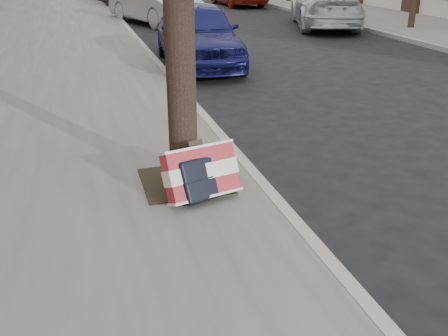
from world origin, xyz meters
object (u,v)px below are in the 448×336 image
object	(u,v)px
suitcase_red	(201,172)
car_near_front	(198,34)
suitcase_navy	(206,177)
car_near_mid	(154,2)

from	to	relation	value
suitcase_red	car_near_front	distance (m)	6.68
suitcase_navy	car_near_front	bearing A→B (deg)	57.59
suitcase_red	car_near_mid	distance (m)	13.62
suitcase_red	car_near_front	world-z (taller)	car_near_front
suitcase_navy	car_near_front	distance (m)	6.69
suitcase_red	car_near_mid	size ratio (longest dim) A/B	0.16
suitcase_red	car_near_mid	xyz separation A→B (m)	(1.78, 13.50, 0.32)
suitcase_red	car_near_mid	world-z (taller)	car_near_mid
suitcase_red	suitcase_navy	distance (m)	0.07
suitcase_navy	car_near_front	xyz separation A→B (m)	(1.52, 6.51, 0.33)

